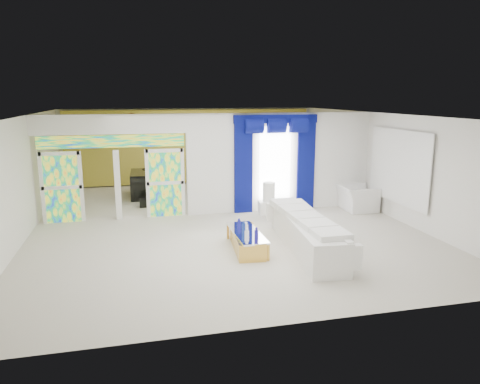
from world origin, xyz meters
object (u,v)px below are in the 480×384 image
object	(u,v)px
grand_piano	(150,184)
console_table	(278,207)
armchair	(357,198)
coffee_table	(247,241)
white_sofa	(306,234)

from	to	relation	value
grand_piano	console_table	bearing A→B (deg)	-41.22
armchair	grand_piano	world-z (taller)	grand_piano
coffee_table	console_table	bearing A→B (deg)	59.22
white_sofa	coffee_table	size ratio (longest dim) A/B	2.12
console_table	armchair	size ratio (longest dim) A/B	1.01
white_sofa	console_table	world-z (taller)	white_sofa
coffee_table	grand_piano	xyz separation A→B (m)	(-1.93, 6.31, 0.24)
console_table	grand_piano	world-z (taller)	grand_piano
armchair	console_table	bearing A→B (deg)	90.17
console_table	coffee_table	bearing A→B (deg)	-120.78
coffee_table	console_table	xyz separation A→B (m)	(1.72, 2.89, -0.00)
coffee_table	console_table	size ratio (longest dim) A/B	1.51
white_sofa	armchair	world-z (taller)	armchair
console_table	grand_piano	xyz separation A→B (m)	(-3.65, 3.42, 0.24)
coffee_table	console_table	world-z (taller)	coffee_table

